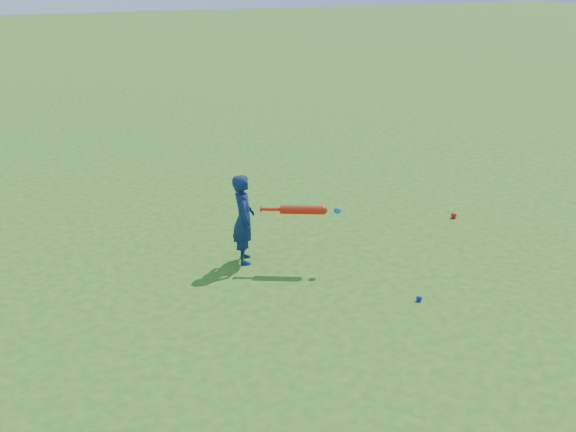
% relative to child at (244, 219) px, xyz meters
% --- Properties ---
extents(ground, '(80.00, 80.00, 0.00)m').
position_rel_child_xyz_m(ground, '(-0.62, -0.15, -0.52)').
color(ground, '#295F16').
rests_on(ground, ground).
extents(child, '(0.33, 0.42, 1.04)m').
position_rel_child_xyz_m(child, '(0.00, 0.00, 0.00)').
color(child, '#0F204A').
rests_on(child, ground).
extents(ground_ball_red, '(0.08, 0.08, 0.08)m').
position_rel_child_xyz_m(ground_ball_red, '(3.02, 0.23, -0.48)').
color(ground_ball_red, red).
rests_on(ground_ball_red, ground).
extents(ground_ball_blue, '(0.06, 0.06, 0.06)m').
position_rel_child_xyz_m(ground_ball_blue, '(1.36, -1.54, -0.49)').
color(ground_ball_blue, '#0C0CCC').
rests_on(ground_ball_blue, ground).
extents(bat_swing, '(0.83, 0.42, 0.10)m').
position_rel_child_xyz_m(bat_swing, '(0.61, -0.33, 0.14)').
color(bat_swing, red).
rests_on(bat_swing, ground).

